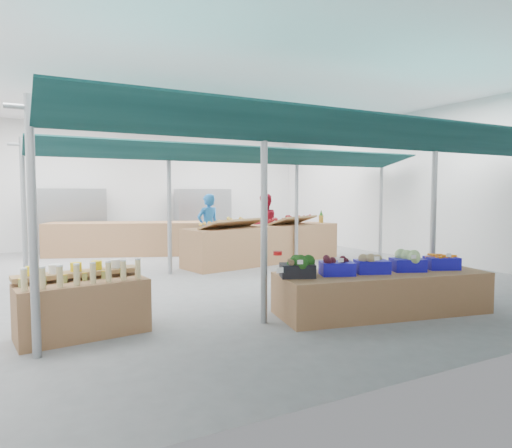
% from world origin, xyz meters
% --- Properties ---
extents(floor, '(13.00, 13.00, 0.00)m').
position_xyz_m(floor, '(0.00, 0.00, 0.00)').
color(floor, slate).
rests_on(floor, ground).
extents(hall, '(13.00, 13.00, 13.00)m').
position_xyz_m(hall, '(0.00, 1.44, 2.65)').
color(hall, silver).
rests_on(hall, ground).
extents(pole_grid, '(10.00, 4.60, 3.00)m').
position_xyz_m(pole_grid, '(0.75, -1.75, 1.81)').
color(pole_grid, gray).
rests_on(pole_grid, floor).
extents(awnings, '(9.50, 7.08, 0.30)m').
position_xyz_m(awnings, '(0.75, -1.75, 2.78)').
color(awnings, '#0A2A2B').
rests_on(awnings, pole_grid).
extents(back_shelving_left, '(2.00, 0.50, 2.00)m').
position_xyz_m(back_shelving_left, '(-2.50, 6.00, 1.00)').
color(back_shelving_left, '#B23F33').
rests_on(back_shelving_left, floor).
extents(back_shelving_right, '(2.00, 0.50, 2.00)m').
position_xyz_m(back_shelving_right, '(2.00, 6.00, 1.00)').
color(back_shelving_right, '#B23F33').
rests_on(back_shelving_right, floor).
extents(bottle_shelf, '(1.71, 1.18, 1.01)m').
position_xyz_m(bottle_shelf, '(-3.42, -3.34, 0.40)').
color(bottle_shelf, brown).
rests_on(bottle_shelf, floor).
extents(veg_counter, '(3.48, 1.75, 0.65)m').
position_xyz_m(veg_counter, '(0.91, -4.40, 0.32)').
color(veg_counter, brown).
rests_on(veg_counter, floor).
extents(fruit_counter, '(4.78, 1.96, 1.00)m').
position_xyz_m(fruit_counter, '(1.82, 1.03, 0.50)').
color(fruit_counter, brown).
rests_on(fruit_counter, floor).
extents(far_counter, '(5.56, 3.08, 1.00)m').
position_xyz_m(far_counter, '(-0.77, 4.11, 0.50)').
color(far_counter, brown).
rests_on(far_counter, floor).
extents(crate_stack, '(0.52, 0.40, 0.57)m').
position_xyz_m(crate_stack, '(2.54, -4.45, 0.29)').
color(crate_stack, '#130FA5').
rests_on(crate_stack, floor).
extents(vendor_left, '(0.75, 0.56, 1.86)m').
position_xyz_m(vendor_left, '(0.62, 2.13, 0.93)').
color(vendor_left, blue).
rests_on(vendor_left, floor).
extents(vendor_right, '(1.02, 0.86, 1.86)m').
position_xyz_m(vendor_right, '(2.42, 2.13, 0.93)').
color(vendor_right, maroon).
rests_on(vendor_right, floor).
extents(crate_broccoli, '(0.60, 0.52, 0.35)m').
position_xyz_m(crate_broccoli, '(-0.49, -4.11, 0.81)').
color(crate_broccoli, black).
rests_on(crate_broccoli, veg_counter).
extents(crate_beets, '(0.60, 0.52, 0.29)m').
position_xyz_m(crate_beets, '(0.14, -4.24, 0.78)').
color(crate_beets, '#130FA5').
rests_on(crate_beets, veg_counter).
extents(crate_celeriac, '(0.60, 0.52, 0.31)m').
position_xyz_m(crate_celeriac, '(0.73, -4.36, 0.79)').
color(crate_celeriac, '#130FA5').
rests_on(crate_celeriac, veg_counter).
extents(crate_cabbage, '(0.60, 0.52, 0.35)m').
position_xyz_m(crate_cabbage, '(1.37, -4.49, 0.81)').
color(crate_cabbage, '#130FA5').
rests_on(crate_cabbage, veg_counter).
extents(crate_carrots, '(0.60, 0.52, 0.29)m').
position_xyz_m(crate_carrots, '(2.00, -4.62, 0.76)').
color(crate_carrots, '#130FA5').
rests_on(crate_carrots, veg_counter).
extents(sparrow, '(0.12, 0.09, 0.11)m').
position_xyz_m(sparrow, '(-0.66, -4.19, 0.89)').
color(sparrow, brown).
rests_on(sparrow, crate_broccoli).
extents(pole_ribbon, '(0.12, 0.12, 0.28)m').
position_xyz_m(pole_ribbon, '(-1.11, -4.58, 1.08)').
color(pole_ribbon, '#AC0B0C').
rests_on(pole_ribbon, pole_grid).
extents(apple_heap_yellow, '(2.02, 1.35, 0.27)m').
position_xyz_m(apple_heap_yellow, '(0.75, 0.71, 1.16)').
color(apple_heap_yellow, '#997247').
rests_on(apple_heap_yellow, fruit_counter).
extents(apple_heap_red, '(1.65, 1.20, 0.27)m').
position_xyz_m(apple_heap_red, '(2.76, 1.09, 1.16)').
color(apple_heap_red, '#997247').
rests_on(apple_heap_red, fruit_counter).
extents(pineapple, '(0.14, 0.14, 0.39)m').
position_xyz_m(pineapple, '(3.91, 1.31, 1.18)').
color(pineapple, '#8C6019').
rests_on(pineapple, fruit_counter).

